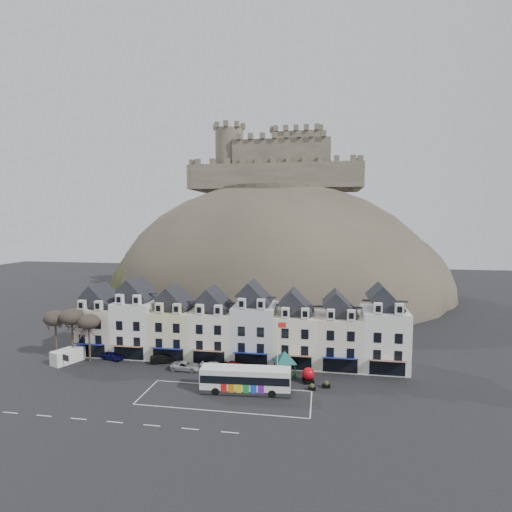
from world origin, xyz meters
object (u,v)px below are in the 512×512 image
(car_silver, at_px, (186,366))
(car_white, at_px, (215,367))
(car_maroon, at_px, (235,365))
(bus, at_px, (246,379))
(red_buoy, at_px, (308,375))
(car_black, at_px, (165,358))
(car_navy, at_px, (113,355))
(car_charcoal, at_px, (265,371))
(flagpole, at_px, (278,347))
(white_van, at_px, (68,356))
(bus_shelter, at_px, (284,357))

(car_silver, xyz_separation_m, car_white, (4.58, 0.36, 0.00))
(car_maroon, bearing_deg, bus, -148.99)
(red_buoy, bearing_deg, car_black, 169.99)
(bus, relative_size, car_navy, 2.94)
(car_black, bearing_deg, car_maroon, -115.57)
(car_navy, distance_m, car_silver, 13.80)
(car_charcoal, bearing_deg, car_maroon, 77.76)
(flagpole, xyz_separation_m, car_black, (-18.90, 4.26, -4.29))
(white_van, relative_size, car_navy, 1.30)
(bus, bearing_deg, car_white, 128.52)
(bus_shelter, relative_size, car_charcoal, 1.41)
(flagpole, xyz_separation_m, car_charcoal, (-2.10, 1.76, -4.37))
(car_charcoal, bearing_deg, flagpole, -123.86)
(white_van, bearing_deg, flagpole, 19.82)
(car_white, relative_size, car_charcoal, 1.12)
(bus, height_order, red_buoy, bus)
(white_van, xyz_separation_m, car_silver, (19.97, -0.00, -0.47))
(car_white, bearing_deg, car_navy, 77.57)
(white_van, bearing_deg, car_maroon, 26.17)
(car_white, bearing_deg, car_silver, 88.84)
(flagpole, relative_size, car_white, 1.95)
(car_maroon, distance_m, car_charcoal, 5.21)
(red_buoy, distance_m, car_silver, 18.79)
(white_van, distance_m, car_maroon, 27.38)
(bus_shelter, distance_m, red_buoy, 4.32)
(white_van, bearing_deg, bus, 11.22)
(bus_shelter, bearing_deg, flagpole, -132.92)
(bus_shelter, distance_m, car_maroon, 8.31)
(bus_shelter, bearing_deg, car_navy, 155.51)
(bus_shelter, distance_m, car_charcoal, 3.68)
(red_buoy, height_order, car_silver, red_buoy)
(bus_shelter, height_order, flagpole, flagpole)
(car_maroon, bearing_deg, flagpole, -106.87)
(bus, xyz_separation_m, red_buoy, (8.14, 4.63, -0.76))
(car_silver, xyz_separation_m, car_charcoal, (12.31, 0.00, 0.01))
(car_maroon, bearing_deg, car_white, 123.29)
(car_black, bearing_deg, white_van, 77.79)
(bus_shelter, xyz_separation_m, red_buoy, (3.55, -1.60, -1.87))
(car_black, bearing_deg, car_charcoal, -119.85)
(car_silver, bearing_deg, car_navy, 80.58)
(bus_shelter, height_order, red_buoy, bus_shelter)
(red_buoy, xyz_separation_m, flagpole, (-4.31, -0.16, 3.93))
(flagpole, height_order, car_navy, flagpole)
(bus_shelter, distance_m, flagpole, 2.81)
(flagpole, bearing_deg, bus, -130.63)
(flagpole, relative_size, car_navy, 2.13)
(bus, distance_m, car_maroon, 8.58)
(car_black, bearing_deg, car_silver, -140.49)
(bus_shelter, bearing_deg, white_van, 160.49)
(car_silver, bearing_deg, bus, -119.50)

